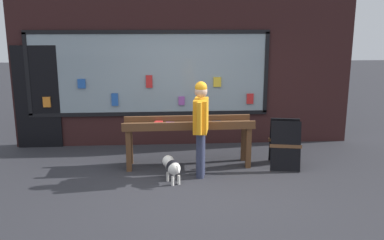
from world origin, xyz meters
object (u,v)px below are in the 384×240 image
(display_table_main, at_px, (189,129))
(person_browsing, at_px, (201,122))
(small_dog, at_px, (172,166))
(sandwich_board_sign, at_px, (285,143))

(display_table_main, bearing_deg, person_browsing, -72.92)
(small_dog, distance_m, sandwich_board_sign, 2.13)
(small_dog, bearing_deg, sandwich_board_sign, -94.44)
(sandwich_board_sign, bearing_deg, small_dog, -152.33)
(small_dog, bearing_deg, person_browsing, -85.28)
(display_table_main, relative_size, sandwich_board_sign, 2.69)
(display_table_main, height_order, small_dog, display_table_main)
(person_browsing, xyz_separation_m, small_dog, (-0.49, -0.24, -0.67))
(display_table_main, bearing_deg, sandwich_board_sign, -5.60)
(display_table_main, xyz_separation_m, sandwich_board_sign, (1.71, -0.17, -0.26))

